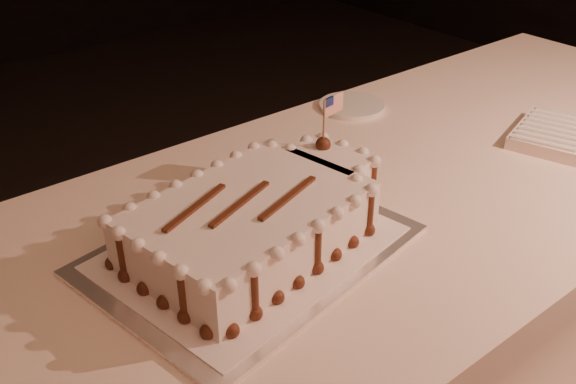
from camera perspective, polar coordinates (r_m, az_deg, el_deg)
banquet_table at (r=1.41m, az=3.24°, el=-14.51°), size 2.40×0.80×0.75m
cake_board at (r=1.06m, az=-3.39°, el=-5.12°), size 0.55×0.45×0.01m
doily at (r=1.06m, az=-3.40°, el=-4.90°), size 0.49×0.41×0.00m
sheet_cake at (r=1.05m, az=-2.47°, el=-2.26°), size 0.48×0.32×0.19m
napkin_stack at (r=1.52m, az=22.50°, el=4.77°), size 0.24×0.20×0.03m
side_plate at (r=1.58m, az=5.69°, el=7.63°), size 0.16×0.16×0.01m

